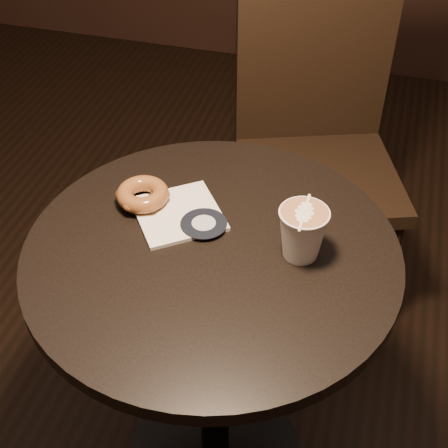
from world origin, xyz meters
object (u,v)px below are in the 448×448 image
object	(u,v)px
pastry_bag	(178,214)
latte_cup	(302,233)
chair	(316,121)
cafe_table	(213,317)
doughnut	(143,194)

from	to	relation	value
pastry_bag	latte_cup	bearing A→B (deg)	-46.18
chair	latte_cup	bearing A→B (deg)	-104.29
pastry_bag	cafe_table	bearing A→B (deg)	-74.47
doughnut	latte_cup	xyz separation A→B (m)	(0.33, -0.06, 0.03)
pastry_bag	doughnut	distance (m)	0.08
cafe_table	latte_cup	xyz separation A→B (m)	(0.16, 0.03, 0.25)
doughnut	cafe_table	bearing A→B (deg)	-26.41
latte_cup	pastry_bag	bearing A→B (deg)	170.59
cafe_table	doughnut	world-z (taller)	doughnut
cafe_table	latte_cup	world-z (taller)	latte_cup
chair	pastry_bag	bearing A→B (deg)	-125.55
pastry_bag	latte_cup	distance (m)	0.26
doughnut	latte_cup	bearing A→B (deg)	-9.64
cafe_table	doughnut	xyz separation A→B (m)	(-0.17, 0.08, 0.22)
cafe_table	pastry_bag	size ratio (longest dim) A/B	4.77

